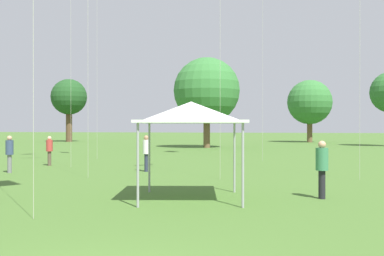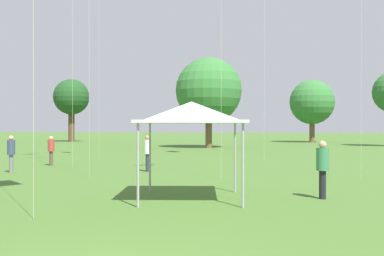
# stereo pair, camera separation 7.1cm
# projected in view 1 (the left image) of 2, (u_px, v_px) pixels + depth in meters

# --- Properties ---
(person_standing_0) EXTENTS (0.44, 0.44, 1.76)m
(person_standing_0) POSITION_uv_depth(u_px,v_px,m) (146.00, 150.00, 21.71)
(person_standing_0) COLOR #282D42
(person_standing_0) RESTS_ON ground
(person_standing_4) EXTENTS (0.37, 0.37, 1.76)m
(person_standing_4) POSITION_uv_depth(u_px,v_px,m) (10.00, 151.00, 21.14)
(person_standing_4) COLOR slate
(person_standing_4) RESTS_ON ground
(person_standing_5) EXTENTS (0.50, 0.50, 1.65)m
(person_standing_5) POSITION_uv_depth(u_px,v_px,m) (49.00, 148.00, 25.01)
(person_standing_5) COLOR brown
(person_standing_5) RESTS_ON ground
(person_standing_6) EXTENTS (0.53, 0.53, 1.76)m
(person_standing_6) POSITION_uv_depth(u_px,v_px,m) (322.00, 164.00, 13.59)
(person_standing_6) COLOR black
(person_standing_6) RESTS_ON ground
(canopy_tent) EXTENTS (3.68, 3.68, 2.95)m
(canopy_tent) POSITION_uv_depth(u_px,v_px,m) (191.00, 113.00, 13.54)
(canopy_tent) COLOR white
(canopy_tent) RESTS_ON ground
(distant_tree_0) EXTENTS (6.78, 6.78, 9.26)m
(distant_tree_0) POSITION_uv_depth(u_px,v_px,m) (207.00, 91.00, 45.97)
(distant_tree_0) COLOR brown
(distant_tree_0) RESTS_ON ground
(distant_tree_2) EXTENTS (6.09, 6.09, 8.57)m
(distant_tree_2) POSITION_uv_depth(u_px,v_px,m) (310.00, 102.00, 61.56)
(distant_tree_2) COLOR brown
(distant_tree_2) RESTS_ON ground
(distant_tree_3) EXTENTS (5.04, 5.04, 8.90)m
(distant_tree_3) POSITION_uv_depth(u_px,v_px,m) (69.00, 98.00, 63.60)
(distant_tree_3) COLOR brown
(distant_tree_3) RESTS_ON ground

